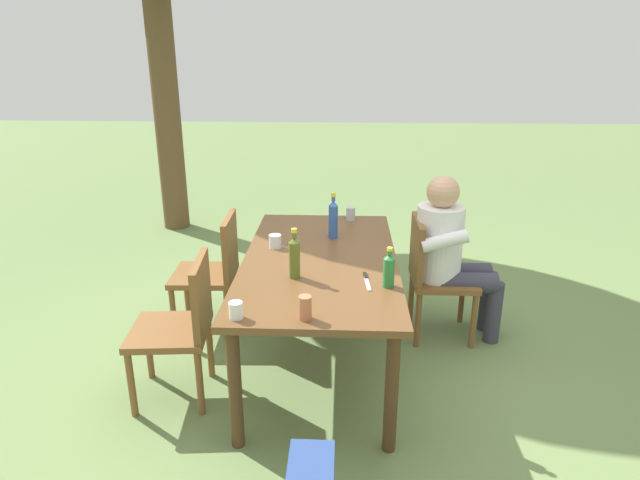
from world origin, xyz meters
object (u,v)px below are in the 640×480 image
at_px(dining_table, 320,270).
at_px(chair_far_right, 215,268).
at_px(cup_terracotta, 305,308).
at_px(cup_white, 236,310).
at_px(bottle_green, 389,270).
at_px(chair_far_left, 183,322).
at_px(person_in_white_shirt, 450,250).
at_px(table_knife, 367,280).
at_px(cup_steel, 351,214).
at_px(bottle_olive, 294,257).
at_px(chair_near_right, 432,272).
at_px(cup_glass, 275,241).
at_px(bottle_blue, 333,219).

bearing_deg(dining_table, chair_far_right, 62.09).
distance_m(cup_terracotta, cup_white, 0.34).
bearing_deg(chair_far_right, dining_table, -117.91).
height_order(dining_table, bottle_green, bottle_green).
height_order(chair_far_left, bottle_green, bottle_green).
bearing_deg(person_in_white_shirt, chair_far_right, 89.91).
height_order(bottle_green, table_knife, bottle_green).
distance_m(bottle_green, cup_steel, 1.22).
relative_size(person_in_white_shirt, cup_steel, 11.98).
distance_m(chair_far_left, bottle_olive, 0.75).
relative_size(bottle_green, cup_steel, 2.33).
bearing_deg(cup_white, person_in_white_shirt, -45.92).
distance_m(bottle_green, cup_white, 0.87).
relative_size(chair_near_right, table_knife, 3.61).
bearing_deg(chair_far_left, cup_steel, -39.10).
bearing_deg(person_in_white_shirt, cup_white, 134.08).
xyz_separation_m(dining_table, person_in_white_shirt, (0.41, -0.88, -0.00)).
bearing_deg(bottle_green, chair_far_left, 89.78).
distance_m(chair_near_right, bottle_olive, 1.21).
height_order(chair_far_right, bottle_green, bottle_green).
relative_size(cup_glass, table_knife, 0.36).
xyz_separation_m(bottle_green, cup_glass, (0.58, 0.70, -0.05)).
bearing_deg(cup_steel, cup_terracotta, 171.66).
bearing_deg(cup_white, chair_near_right, -43.32).
bearing_deg(cup_terracotta, chair_near_right, -33.90).
xyz_separation_m(bottle_blue, table_knife, (-0.72, -0.20, -0.13)).
bearing_deg(cup_white, table_knife, -53.89).
relative_size(cup_white, table_knife, 0.35).
height_order(chair_far_right, cup_steel, chair_far_right).
xyz_separation_m(bottle_blue, cup_glass, (-0.21, 0.37, -0.09)).
bearing_deg(cup_terracotta, cup_white, 91.42).
xyz_separation_m(dining_table, bottle_blue, (0.38, -0.07, 0.22)).
height_order(chair_far_left, table_knife, chair_far_left).
bearing_deg(chair_near_right, bottle_blue, 91.90).
bearing_deg(dining_table, cup_white, 155.30).
bearing_deg(cup_terracotta, cup_steel, -8.34).
relative_size(chair_near_right, cup_terracotta, 7.27).
bearing_deg(chair_far_right, cup_white, -161.71).
distance_m(dining_table, cup_steel, 0.83).
distance_m(chair_far_left, cup_steel, 1.57).
distance_m(chair_far_right, cup_terracotta, 1.45).
bearing_deg(table_knife, bottle_blue, 15.86).
bearing_deg(chair_far_right, bottle_green, -124.92).
xyz_separation_m(chair_far_right, bottle_green, (-0.82, -1.17, 0.35)).
distance_m(chair_far_left, cup_terracotta, 0.90).
bearing_deg(table_knife, bottle_olive, 85.74).
bearing_deg(bottle_blue, person_in_white_shirt, -88.31).
bearing_deg(dining_table, bottle_blue, -10.83).
height_order(cup_glass, cup_terracotta, cup_terracotta).
distance_m(bottle_olive, bottle_green, 0.54).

